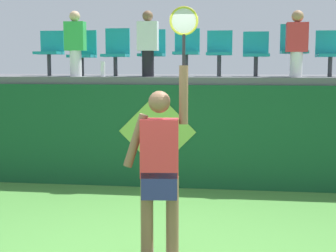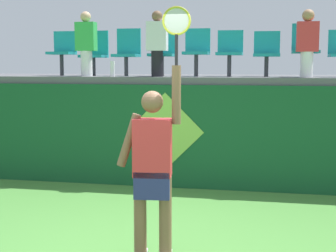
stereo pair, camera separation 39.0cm
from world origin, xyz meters
name	(u,v)px [view 1 (the left image)]	position (x,y,z in m)	size (l,w,h in m)	color
court_back_wall	(181,136)	(0.00, 3.15, 0.84)	(13.15, 0.20, 1.69)	#144C28
spectator_platform	(188,79)	(0.00, 4.38, 1.75)	(13.15, 2.57, 0.12)	#56565B
tennis_player	(160,167)	(0.13, 0.00, 0.99)	(0.75, 0.30, 2.57)	white
water_bottle	(103,69)	(-1.33, 3.27, 1.94)	(0.08, 0.08, 0.26)	white
stadium_chair_0	(50,50)	(-2.47, 3.88, 2.28)	(0.44, 0.42, 0.82)	#38383D
stadium_chair_1	(83,51)	(-1.85, 3.88, 2.25)	(0.44, 0.42, 0.82)	#38383D
stadium_chair_2	(116,50)	(-1.24, 3.89, 2.26)	(0.44, 0.42, 0.85)	#38383D
stadium_chair_3	(152,51)	(-0.59, 3.88, 2.26)	(0.44, 0.42, 0.82)	#38383D
stadium_chair_4	(187,49)	(0.02, 3.88, 2.28)	(0.44, 0.42, 0.83)	#38383D
stadium_chair_5	(219,50)	(0.59, 3.88, 2.26)	(0.44, 0.42, 0.79)	#38383D
stadium_chair_6	(256,51)	(1.21, 3.88, 2.23)	(0.44, 0.42, 0.77)	#38383D
stadium_chair_7	(294,47)	(1.85, 3.88, 2.30)	(0.44, 0.42, 0.89)	#38383D
stadium_chair_8	(330,51)	(2.44, 3.88, 2.23)	(0.44, 0.42, 0.78)	#38383D
spectator_0	(148,43)	(-0.59, 3.43, 2.37)	(0.34, 0.20, 1.09)	black
spectator_1	(75,43)	(-1.85, 3.45, 2.38)	(0.34, 0.20, 1.11)	white
spectator_2	(297,43)	(1.85, 3.46, 2.36)	(0.34, 0.20, 1.07)	white
wall_signage_mount	(157,187)	(-0.37, 3.04, 0.00)	(1.27, 0.01, 1.56)	#144C28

